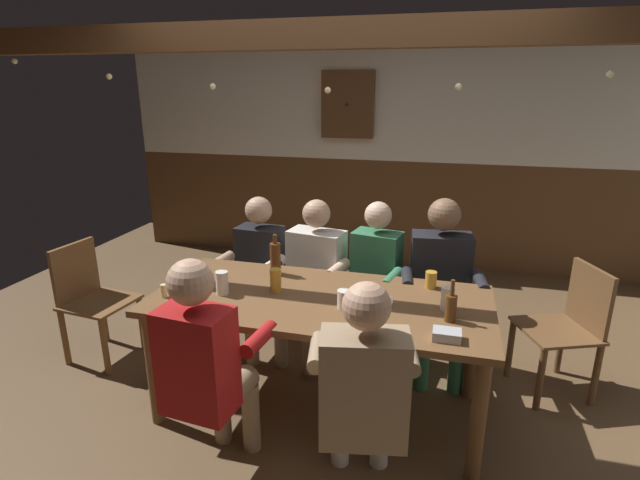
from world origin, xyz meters
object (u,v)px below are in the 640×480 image
person_3 (440,279)px  plate_1 (372,301)px  plate_0 (194,287)px  person_4 (206,362)px  person_1 (312,272)px  bottle_1 (275,258)px  chair_empty_near_right (91,297)px  pint_glass_1 (344,299)px  pint_glass_4 (276,280)px  table_candle (164,291)px  pint_glass_0 (222,283)px  person_0 (255,268)px  bottle_0 (451,307)px  wall_dart_cabinet (348,105)px  pint_glass_2 (431,280)px  pint_glass_3 (448,299)px  person_2 (372,278)px  chair_empty_near_left (568,326)px  person_5 (363,388)px  dining_table (320,313)px  condiment_caddy (447,335)px

person_3 → plate_1: size_ratio=5.19×
plate_0 → person_4: bearing=-57.4°
person_1 → bottle_1: size_ratio=4.35×
person_1 → chair_empty_near_right: person_1 is taller
pint_glass_1 → pint_glass_4: pint_glass_4 is taller
plate_1 → table_candle: bearing=-168.6°
table_candle → pint_glass_0: size_ratio=0.55×
pint_glass_0 → pint_glass_4: (0.30, 0.12, -0.00)m
person_0 → person_4: 1.40m
table_candle → bottle_1: size_ratio=0.29×
person_1 → bottle_0: size_ratio=5.02×
bottle_0 → wall_dart_cabinet: wall_dart_cabinet is taller
table_candle → pint_glass_2: size_ratio=0.76×
person_1 → pint_glass_3: (0.98, -0.66, 0.19)m
person_3 → plate_0: 1.67m
pint_glass_1 → person_1: bearing=117.7°
person_2 → person_1: bearing=11.6°
pint_glass_1 → wall_dart_cabinet: (-0.59, 2.84, 0.95)m
chair_empty_near_left → plate_0: size_ratio=3.63×
person_3 → wall_dart_cabinet: bearing=-68.4°
plate_1 → pint_glass_4: size_ratio=1.68×
person_2 → bottle_1: (-0.60, -0.38, 0.23)m
pint_glass_3 → plate_0: bearing=-176.6°
plate_1 → person_5: bearing=-83.9°
person_2 → bottle_1: person_2 is taller
person_4 → pint_glass_2: size_ratio=11.80×
person_5 → chair_empty_near_right: 2.38m
dining_table → bottle_1: (-0.39, 0.30, 0.21)m
bottle_0 → condiment_caddy: bearing=-93.3°
pint_glass_0 → chair_empty_near_left: bearing=18.8°
condiment_caddy → plate_0: (-1.54, 0.26, -0.02)m
dining_table → chair_empty_near_right: size_ratio=2.29×
person_4 → pint_glass_0: size_ratio=8.63×
pint_glass_3 → wall_dart_cabinet: bearing=113.0°
condiment_caddy → pint_glass_1: bearing=158.8°
person_0 → wall_dart_cabinet: bearing=-92.2°
table_candle → bottle_0: 1.66m
chair_empty_near_right → pint_glass_2: bearing=99.2°
person_3 → pint_glass_3: 0.68m
person_1 → pint_glass_1: 0.90m
pint_glass_1 → pint_glass_2: pint_glass_1 is taller
person_5 → bottle_0: 0.71m
dining_table → person_0: bearing=135.7°
bottle_0 → person_0: bearing=151.6°
person_5 → table_candle: size_ratio=15.23×
dining_table → bottle_0: bearing=-8.2°
dining_table → table_candle: table_candle is taller
person_0 → pint_glass_3: bearing=160.9°
person_1 → person_5: size_ratio=0.98×
dining_table → bottle_0: bottle_0 is taller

